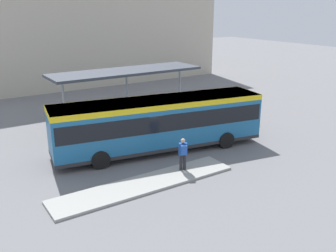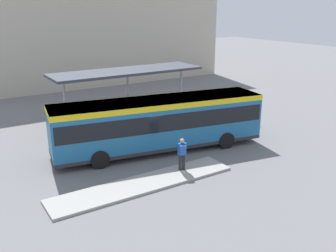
# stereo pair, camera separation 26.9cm
# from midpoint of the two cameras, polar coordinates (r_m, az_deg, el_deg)

# --- Properties ---
(ground_plane) EXTENTS (120.00, 120.00, 0.00)m
(ground_plane) POSITION_cam_midpoint_polar(r_m,az_deg,el_deg) (21.94, -1.68, -3.67)
(ground_plane) COLOR slate
(curb_island) EXTENTS (9.14, 1.80, 0.12)m
(curb_island) POSITION_cam_midpoint_polar(r_m,az_deg,el_deg) (17.85, -3.89, -8.78)
(curb_island) COLOR #9E9E99
(curb_island) RESTS_ON ground_plane
(city_bus) EXTENTS (12.40, 4.66, 3.04)m
(city_bus) POSITION_cam_midpoint_polar(r_m,az_deg,el_deg) (21.35, -1.70, 0.79)
(city_bus) COLOR #1E6093
(city_bus) RESTS_ON ground_plane
(pedestrian_waiting) EXTENTS (0.50, 0.53, 1.68)m
(pedestrian_waiting) POSITION_cam_midpoint_polar(r_m,az_deg,el_deg) (18.69, 1.90, -4.04)
(pedestrian_waiting) COLOR #232328
(pedestrian_waiting) RESTS_ON curb_island
(bicycle_blue) EXTENTS (0.48, 1.59, 0.69)m
(bicycle_blue) POSITION_cam_midpoint_polar(r_m,az_deg,el_deg) (27.45, 12.32, 1.16)
(bicycle_blue) COLOR black
(bicycle_blue) RESTS_ON ground_plane
(bicycle_yellow) EXTENTS (0.48, 1.75, 0.75)m
(bicycle_yellow) POSITION_cam_midpoint_polar(r_m,az_deg,el_deg) (28.02, 11.08, 1.64)
(bicycle_yellow) COLOR black
(bicycle_yellow) RESTS_ON ground_plane
(station_shelter) EXTENTS (10.79, 3.12, 3.74)m
(station_shelter) POSITION_cam_midpoint_polar(r_m,az_deg,el_deg) (26.68, -6.68, 8.09)
(station_shelter) COLOR #383D47
(station_shelter) RESTS_ON ground_plane
(potted_planter_near_shelter) EXTENTS (0.90, 0.90, 1.31)m
(potted_planter_near_shelter) POSITION_cam_midpoint_polar(r_m,az_deg,el_deg) (24.89, -6.39, 0.53)
(potted_planter_near_shelter) COLOR slate
(potted_planter_near_shelter) RESTS_ON ground_plane
(station_building) EXTENTS (27.18, 15.52, 12.98)m
(station_building) POSITION_cam_midpoint_polar(r_m,az_deg,el_deg) (46.33, -13.40, 15.50)
(station_building) COLOR #BCB29E
(station_building) RESTS_ON ground_plane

